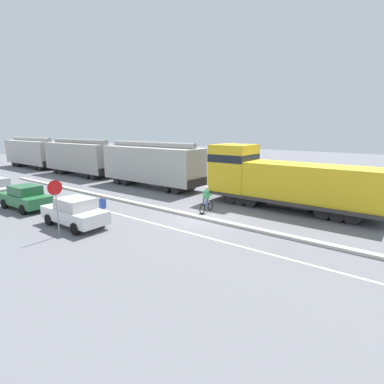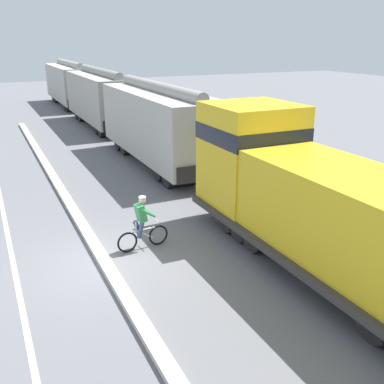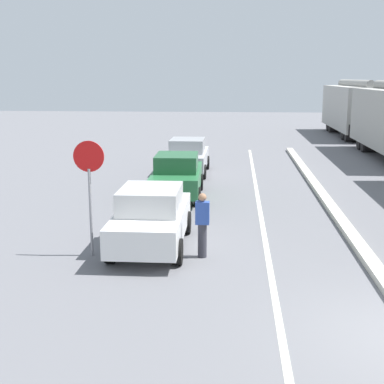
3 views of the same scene
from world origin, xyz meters
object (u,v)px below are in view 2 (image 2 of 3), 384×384
Objects in this scene: hopper_car_trailing at (70,84)px; hopper_car_lead at (159,124)px; cyclist at (142,224)px; hopper_car_middle at (101,98)px; locomotive at (319,208)px.

hopper_car_lead is at bearing -90.00° from hopper_car_trailing.
hopper_car_trailing is 32.47m from cyclist.
hopper_car_middle is 21.02m from cyclist.
cyclist is at bearing -97.24° from hopper_car_trailing.
hopper_car_middle is 11.60m from hopper_car_trailing.
cyclist is (-4.09, -32.18, -1.26)m from hopper_car_trailing.
hopper_car_lead is at bearing 90.00° from locomotive.
locomotive is 1.10× the size of hopper_car_trailing.
locomotive is at bearing -90.00° from hopper_car_middle.
cyclist is at bearing -101.24° from hopper_car_middle.
hopper_car_middle is at bearing 90.00° from locomotive.
hopper_car_lead is 1.00× the size of hopper_car_middle.
hopper_car_trailing reaches higher than cyclist.
hopper_car_trailing is at bearing 90.00° from hopper_car_lead.
locomotive is 23.76m from hopper_car_middle.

